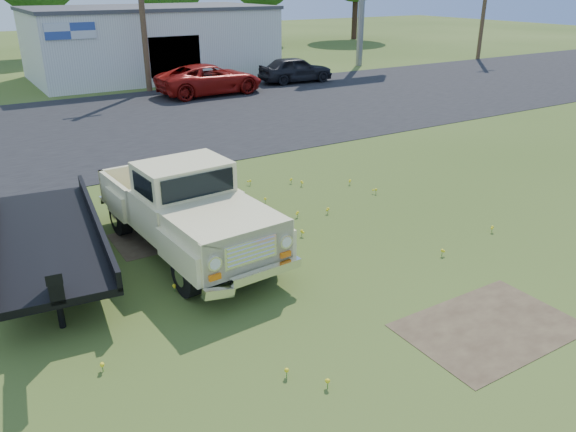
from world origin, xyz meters
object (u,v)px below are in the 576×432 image
at_px(flatbed_trailer, 46,233).
at_px(dark_sedan, 296,70).
at_px(vintage_pickup_truck, 186,207).
at_px(red_pickup, 210,80).

bearing_deg(flatbed_trailer, dark_sedan, 51.97).
bearing_deg(vintage_pickup_truck, dark_sedan, 47.60).
relative_size(vintage_pickup_truck, red_pickup, 1.01).
bearing_deg(dark_sedan, flatbed_trailer, 140.63).
xyz_separation_m(flatbed_trailer, red_pickup, (10.93, 16.19, -0.06)).
distance_m(vintage_pickup_truck, flatbed_trailer, 2.82).
bearing_deg(dark_sedan, red_pickup, 103.57).
height_order(vintage_pickup_truck, dark_sedan, vintage_pickup_truck).
relative_size(red_pickup, dark_sedan, 1.28).
xyz_separation_m(flatbed_trailer, dark_sedan, (16.78, 17.05, -0.10)).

